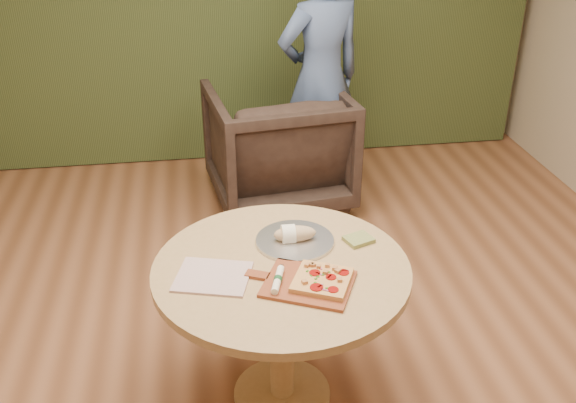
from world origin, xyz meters
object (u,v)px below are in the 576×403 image
(pizza_paddle, at_px, (306,284))
(armchair, at_px, (278,141))
(pedestal_table, at_px, (281,292))
(flatbread_pizza, at_px, (322,280))
(bread_roll, at_px, (293,234))
(cutlery_roll, at_px, (278,280))
(serving_tray, at_px, (295,241))
(person_standing, at_px, (320,79))

(pizza_paddle, bearing_deg, armchair, 110.54)
(pedestal_table, distance_m, flatbread_pizza, 0.28)
(bread_roll, relative_size, armchair, 0.20)
(cutlery_roll, xyz_separation_m, serving_tray, (0.12, 0.32, -0.02))
(pedestal_table, xyz_separation_m, cutlery_roll, (-0.03, -0.14, 0.17))
(pizza_paddle, xyz_separation_m, flatbread_pizza, (0.07, -0.01, 0.02))
(pedestal_table, relative_size, serving_tray, 3.12)
(serving_tray, bearing_deg, flatbread_pizza, -80.62)
(flatbread_pizza, height_order, bread_roll, bread_roll)
(person_standing, bearing_deg, flatbread_pizza, 58.75)
(pedestal_table, bearing_deg, armchair, 82.78)
(flatbread_pizza, bearing_deg, armchair, 87.13)
(pedestal_table, xyz_separation_m, serving_tray, (0.09, 0.18, 0.15))
(pedestal_table, xyz_separation_m, person_standing, (0.57, 2.04, 0.31))
(pedestal_table, distance_m, person_standing, 2.14)
(flatbread_pizza, bearing_deg, serving_tray, 99.38)
(pedestal_table, relative_size, flatbread_pizza, 3.79)
(pizza_paddle, height_order, flatbread_pizza, flatbread_pizza)
(serving_tray, bearing_deg, pedestal_table, -115.87)
(armchair, bearing_deg, serving_tray, 77.16)
(armchair, xyz_separation_m, person_standing, (0.31, 0.04, 0.43))
(cutlery_roll, relative_size, armchair, 0.20)
(bread_roll, bearing_deg, cutlery_roll, -109.23)
(pizza_paddle, bearing_deg, pedestal_table, 142.21)
(pizza_paddle, xyz_separation_m, cutlery_roll, (-0.11, 0.01, 0.02))
(person_standing, bearing_deg, pedestal_table, 54.03)
(pedestal_table, distance_m, armchair, 2.02)
(flatbread_pizza, bearing_deg, cutlery_roll, 172.57)
(flatbread_pizza, relative_size, serving_tray, 0.82)
(pedestal_table, height_order, pizza_paddle, pizza_paddle)
(bread_roll, distance_m, armchair, 1.85)
(pedestal_table, xyz_separation_m, armchair, (0.25, 2.00, -0.12))
(pizza_paddle, height_order, serving_tray, serving_tray)
(pizza_paddle, bearing_deg, flatbread_pizza, 15.85)
(serving_tray, bearing_deg, cutlery_roll, -110.62)
(flatbread_pizza, distance_m, cutlery_roll, 0.18)
(armchair, height_order, person_standing, person_standing)
(cutlery_roll, distance_m, person_standing, 2.27)
(serving_tray, distance_m, person_standing, 1.92)
(serving_tray, distance_m, bread_roll, 0.04)
(bread_roll, xyz_separation_m, armchair, (0.17, 1.82, -0.31))
(cutlery_roll, relative_size, person_standing, 0.11)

